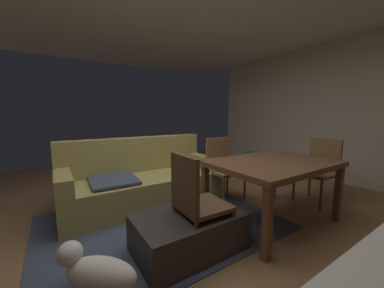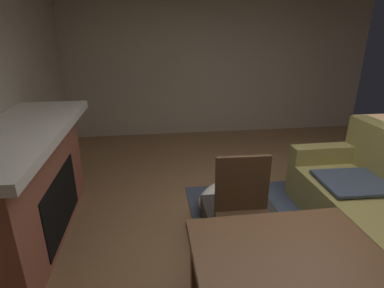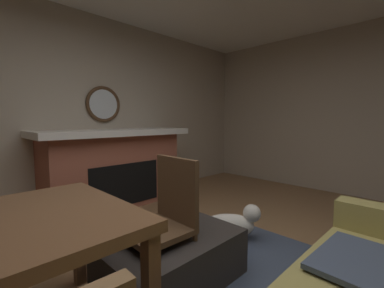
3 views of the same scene
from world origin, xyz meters
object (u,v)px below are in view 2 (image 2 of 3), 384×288
at_px(dining_chair_west, 244,209).
at_px(ottoman_coffee_table, 247,242).
at_px(small_dog, 217,192).
at_px(tv_remote, 235,223).
at_px(fireplace, 25,186).

bearing_deg(dining_chair_west, ottoman_coffee_table, 118.25).
xyz_separation_m(dining_chair_west, small_dog, (-0.86, -0.03, -0.34)).
relative_size(ottoman_coffee_table, tv_remote, 6.28).
xyz_separation_m(fireplace, small_dog, (-0.26, 1.82, -0.36)).
height_order(fireplace, ottoman_coffee_table, fireplace).
height_order(tv_remote, small_dog, tv_remote).
relative_size(fireplace, ottoman_coffee_table, 2.05).
bearing_deg(ottoman_coffee_table, small_dog, -174.35).
height_order(fireplace, dining_chair_west, fireplace).
bearing_deg(dining_chair_west, fireplace, -107.81).
distance_m(fireplace, small_dog, 1.87).
distance_m(ottoman_coffee_table, tv_remote, 0.22).
distance_m(ottoman_coffee_table, dining_chair_west, 0.35).
xyz_separation_m(tv_remote, dining_chair_west, (0.03, 0.06, 0.15)).
height_order(fireplace, tv_remote, fireplace).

